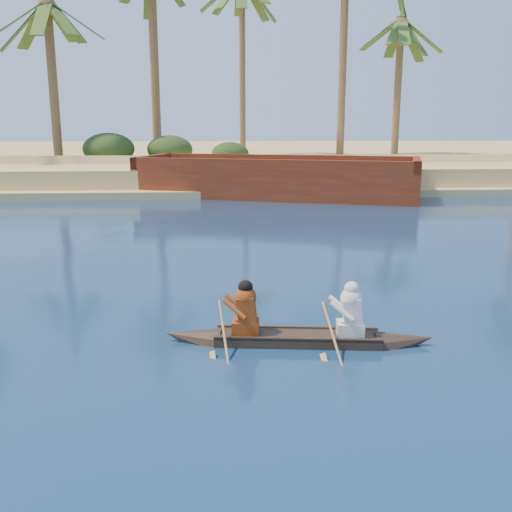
{
  "coord_description": "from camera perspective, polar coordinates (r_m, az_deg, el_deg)",
  "views": [
    {
      "loc": [
        -2.28,
        -5.25,
        3.52
      ],
      "look_at": [
        -1.55,
        5.21,
        1.09
      ],
      "focal_mm": 40.0,
      "sensor_mm": 36.0,
      "label": 1
    }
  ],
  "objects": [
    {
      "name": "ground",
      "position": [
        6.72,
        17.5,
        -19.2
      ],
      "size": [
        160.0,
        160.0,
        0.0
      ],
      "primitive_type": "plane",
      "color": "#0B2346",
      "rests_on": "ground"
    },
    {
      "name": "sandy_embankment",
      "position": [
        52.27,
        -1.47,
        9.76
      ],
      "size": [
        150.0,
        51.0,
        1.5
      ],
      "color": "#E4CA80",
      "rests_on": "ground"
    },
    {
      "name": "palm_grove",
      "position": [
        40.56,
        -0.75,
        19.39
      ],
      "size": [
        110.0,
        14.0,
        16.0
      ],
      "primitive_type": null,
      "color": "#3B5C20",
      "rests_on": "ground"
    },
    {
      "name": "shrub_cluster",
      "position": [
        36.9,
        -0.41,
        9.44
      ],
      "size": [
        100.0,
        6.0,
        2.4
      ],
      "primitive_type": null,
      "color": "#1F3011",
      "rests_on": "ground"
    },
    {
      "name": "canoe",
      "position": [
        9.45,
        4.18,
        -7.34
      ],
      "size": [
        4.45,
        1.1,
        1.22
      ],
      "rotation": [
        0.0,
        0.0,
        -0.12
      ],
      "color": "#35271D",
      "rests_on": "ground"
    },
    {
      "name": "barge_mid",
      "position": [
        28.7,
        2.12,
        7.6
      ],
      "size": [
        14.44,
        8.61,
        2.28
      ],
      "rotation": [
        0.0,
        0.0,
        -0.32
      ],
      "color": "maroon",
      "rests_on": "ground"
    }
  ]
}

